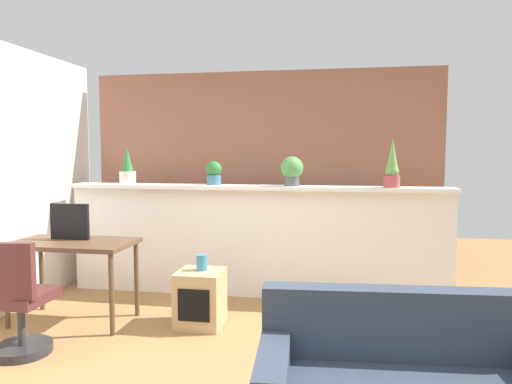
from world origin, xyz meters
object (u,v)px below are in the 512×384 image
office_chair (16,307)px  vase_on_shelf (202,262)px  potted_plant_0 (127,168)px  potted_plant_1 (214,173)px  side_cube_shelf (200,298)px  desk (73,250)px  potted_plant_3 (392,167)px  tv_monitor (70,222)px  potted_plant_2 (292,170)px

office_chair → vase_on_shelf: (1.19, 0.90, 0.18)m
potted_plant_0 → vase_on_shelf: 1.63m
potted_plant_1 → side_cube_shelf: 1.45m
potted_plant_1 → potted_plant_0: bearing=-177.6°
desk → office_chair: (-0.01, -0.77, -0.28)m
potted_plant_3 → desk: bearing=-161.4°
potted_plant_3 → tv_monitor: potted_plant_3 is taller
potted_plant_2 → potted_plant_3: size_ratio=0.63×
office_chair → vase_on_shelf: office_chair is taller
potted_plant_0 → desk: (-0.07, -1.01, -0.71)m
vase_on_shelf → side_cube_shelf: bearing=-103.3°
potted_plant_0 → potted_plant_1: potted_plant_0 is taller
potted_plant_2 → potted_plant_1: bearing=178.3°
potted_plant_0 → office_chair: (-0.09, -1.78, -0.99)m
potted_plant_2 → office_chair: 2.80m
potted_plant_3 → desk: potted_plant_3 is taller
potted_plant_3 → vase_on_shelf: bearing=-153.9°
potted_plant_1 → vase_on_shelf: bearing=-81.9°
potted_plant_1 → vase_on_shelf: potted_plant_1 is taller
potted_plant_0 → potted_plant_2: 1.83m
side_cube_shelf → vase_on_shelf: size_ratio=3.52×
potted_plant_2 → vase_on_shelf: size_ratio=2.18×
potted_plant_1 → tv_monitor: potted_plant_1 is taller
potted_plant_0 → side_cube_shelf: (1.10, -0.92, -1.13)m
tv_monitor → office_chair: (0.06, -0.85, -0.53)m
tv_monitor → side_cube_shelf: (1.24, 0.02, -0.67)m
potted_plant_3 → vase_on_shelf: 2.10m
desk → potted_plant_1: bearing=45.0°
potted_plant_1 → office_chair: potted_plant_1 is taller
potted_plant_0 → potted_plant_3: bearing=-0.7°
side_cube_shelf → vase_on_shelf: 0.32m
tv_monitor → potted_plant_1: bearing=41.0°
potted_plant_1 → desk: 1.63m
vase_on_shelf → potted_plant_3: bearing=26.1°
potted_plant_3 → vase_on_shelf: size_ratio=3.47×
potted_plant_1 → potted_plant_2: bearing=-1.7°
potted_plant_1 → desk: (-1.05, -1.05, -0.67)m
potted_plant_1 → potted_plant_3: bearing=-2.3°
potted_plant_0 → tv_monitor: size_ratio=1.10×
vase_on_shelf → tv_monitor: bearing=-177.7°
tv_monitor → desk: bearing=-49.1°
potted_plant_0 → side_cube_shelf: bearing=-39.8°
potted_plant_1 → desk: size_ratio=0.23×
potted_plant_3 → office_chair: size_ratio=0.54×
potted_plant_2 → side_cube_shelf: bearing=-127.9°
potted_plant_0 → tv_monitor: 1.05m
potted_plant_2 → potted_plant_0: bearing=-179.5°
potted_plant_3 → vase_on_shelf: potted_plant_3 is taller
side_cube_shelf → tv_monitor: bearing=-179.3°
potted_plant_2 → desk: 2.27m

